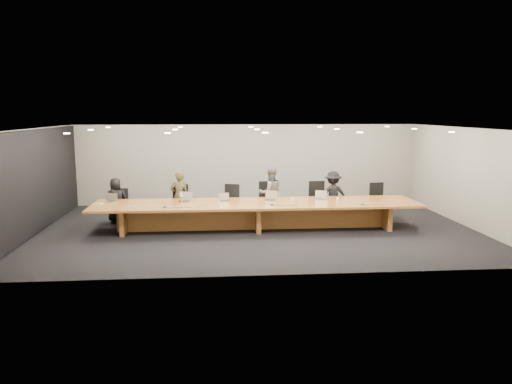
# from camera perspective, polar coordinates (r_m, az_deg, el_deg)

# --- Properties ---
(ground) EXTENTS (12.00, 12.00, 0.00)m
(ground) POSITION_cam_1_polar(r_m,az_deg,el_deg) (13.97, 0.10, -4.25)
(ground) COLOR black
(ground) RESTS_ON ground
(back_wall) EXTENTS (12.00, 0.02, 2.80)m
(back_wall) POSITION_cam_1_polar(r_m,az_deg,el_deg) (17.68, -1.01, 3.18)
(back_wall) COLOR #B8B5A7
(back_wall) RESTS_ON ground
(left_wall_panel) EXTENTS (0.08, 7.84, 2.74)m
(left_wall_panel) POSITION_cam_1_polar(r_m,az_deg,el_deg) (14.48, -24.02, 0.95)
(left_wall_panel) COLOR black
(left_wall_panel) RESTS_ON ground
(conference_table) EXTENTS (9.00, 1.80, 0.75)m
(conference_table) POSITION_cam_1_polar(r_m,az_deg,el_deg) (13.86, 0.10, -2.15)
(conference_table) COLOR #975B21
(conference_table) RESTS_ON ground
(chair_far_left) EXTENTS (0.59, 0.59, 1.02)m
(chair_far_left) POSITION_cam_1_polar(r_m,az_deg,el_deg) (15.20, -15.15, -1.52)
(chair_far_left) COLOR black
(chair_far_left) RESTS_ON ground
(chair_left) EXTENTS (0.61, 0.61, 1.12)m
(chair_left) POSITION_cam_1_polar(r_m,az_deg,el_deg) (15.01, -8.70, -1.23)
(chair_left) COLOR black
(chair_left) RESTS_ON ground
(chair_mid_left) EXTENTS (0.69, 0.69, 1.09)m
(chair_mid_left) POSITION_cam_1_polar(r_m,az_deg,el_deg) (15.09, -2.96, -1.15)
(chair_mid_left) COLOR black
(chair_mid_left) RESTS_ON ground
(chair_mid_right) EXTENTS (0.59, 0.59, 1.15)m
(chair_mid_right) POSITION_cam_1_polar(r_m,az_deg,el_deg) (15.19, 1.31, -0.94)
(chair_mid_right) COLOR black
(chair_mid_right) RESTS_ON ground
(chair_right) EXTENTS (0.61, 0.61, 1.16)m
(chair_right) POSITION_cam_1_polar(r_m,az_deg,el_deg) (15.32, 7.13, -0.91)
(chair_right) COLOR black
(chair_right) RESTS_ON ground
(chair_far_right) EXTENTS (0.61, 0.61, 1.08)m
(chair_far_right) POSITION_cam_1_polar(r_m,az_deg,el_deg) (15.93, 13.88, -0.87)
(chair_far_right) COLOR black
(chair_far_right) RESTS_ON ground
(person_a) EXTENTS (0.72, 0.55, 1.33)m
(person_a) POSITION_cam_1_polar(r_m,az_deg,el_deg) (15.31, -15.68, -0.88)
(person_a) COLOR black
(person_a) RESTS_ON ground
(person_b) EXTENTS (0.61, 0.48, 1.49)m
(person_b) POSITION_cam_1_polar(r_m,az_deg,el_deg) (15.07, -8.75, -0.49)
(person_b) COLOR #36351D
(person_b) RESTS_ON ground
(person_c) EXTENTS (0.91, 0.79, 1.61)m
(person_c) POSITION_cam_1_polar(r_m,az_deg,el_deg) (15.07, 1.65, -0.14)
(person_c) COLOR slate
(person_c) RESTS_ON ground
(person_d) EXTENTS (0.97, 0.59, 1.45)m
(person_d) POSITION_cam_1_polar(r_m,az_deg,el_deg) (15.43, 8.77, -0.32)
(person_d) COLOR black
(person_d) RESTS_ON ground
(laptop_a) EXTENTS (0.38, 0.32, 0.25)m
(laptop_a) POSITION_cam_1_polar(r_m,az_deg,el_deg) (14.46, -16.37, -0.63)
(laptop_a) COLOR #BDB290
(laptop_a) RESTS_ON conference_table
(laptop_b) EXTENTS (0.41, 0.34, 0.28)m
(laptop_b) POSITION_cam_1_polar(r_m,az_deg,el_deg) (14.05, -8.18, -0.55)
(laptop_b) COLOR #BBA88E
(laptop_b) RESTS_ON conference_table
(laptop_c) EXTENTS (0.33, 0.27, 0.23)m
(laptop_c) POSITION_cam_1_polar(r_m,az_deg,el_deg) (14.05, -3.61, -0.59)
(laptop_c) COLOR tan
(laptop_c) RESTS_ON conference_table
(laptop_d) EXTENTS (0.42, 0.36, 0.28)m
(laptop_d) POSITION_cam_1_polar(r_m,az_deg,el_deg) (14.14, 1.66, -0.42)
(laptop_d) COLOR tan
(laptop_d) RESTS_ON conference_table
(laptop_e) EXTENTS (0.39, 0.34, 0.26)m
(laptop_e) POSITION_cam_1_polar(r_m,az_deg,el_deg) (14.39, 7.38, -0.36)
(laptop_e) COLOR #BAAE8E
(laptop_e) RESTS_ON conference_table
(water_bottle) EXTENTS (0.09, 0.09, 0.23)m
(water_bottle) POSITION_cam_1_polar(r_m,az_deg,el_deg) (14.09, -8.54, -0.64)
(water_bottle) COLOR silver
(water_bottle) RESTS_ON conference_table
(amber_mug) EXTENTS (0.07, 0.07, 0.09)m
(amber_mug) POSITION_cam_1_polar(r_m,az_deg,el_deg) (13.98, -8.67, -1.03)
(amber_mug) COLOR brown
(amber_mug) RESTS_ON conference_table
(paper_cup_near) EXTENTS (0.10, 0.10, 0.10)m
(paper_cup_near) POSITION_cam_1_polar(r_m,az_deg,el_deg) (14.04, 4.18, -0.88)
(paper_cup_near) COLOR white
(paper_cup_near) RESTS_ON conference_table
(paper_cup_far) EXTENTS (0.11, 0.11, 0.10)m
(paper_cup_far) POSITION_cam_1_polar(r_m,az_deg,el_deg) (14.25, 9.34, -0.82)
(paper_cup_far) COLOR white
(paper_cup_far) RESTS_ON conference_table
(notepad) EXTENTS (0.27, 0.24, 0.01)m
(notepad) POSITION_cam_1_polar(r_m,az_deg,el_deg) (14.28, -17.63, -1.29)
(notepad) COLOR white
(notepad) RESTS_ON conference_table
(lime_gadget) EXTENTS (0.15, 0.10, 0.02)m
(lime_gadget) POSITION_cam_1_polar(r_m,az_deg,el_deg) (14.25, -17.58, -1.23)
(lime_gadget) COLOR #5CB02F
(lime_gadget) RESTS_ON notepad
(av_box) EXTENTS (0.22, 0.18, 0.03)m
(av_box) POSITION_cam_1_polar(r_m,az_deg,el_deg) (13.55, -14.04, -1.64)
(av_box) COLOR silver
(av_box) RESTS_ON conference_table
(mic_left) EXTENTS (0.15, 0.15, 0.03)m
(mic_left) POSITION_cam_1_polar(r_m,az_deg,el_deg) (13.34, -10.40, -1.68)
(mic_left) COLOR black
(mic_left) RESTS_ON conference_table
(mic_center) EXTENTS (0.13, 0.13, 0.03)m
(mic_center) POSITION_cam_1_polar(r_m,az_deg,el_deg) (13.47, 1.81, -1.44)
(mic_center) COLOR black
(mic_center) RESTS_ON conference_table
(mic_right) EXTENTS (0.13, 0.13, 0.03)m
(mic_right) POSITION_cam_1_polar(r_m,az_deg,el_deg) (13.80, 12.05, -1.38)
(mic_right) COLOR black
(mic_right) RESTS_ON conference_table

